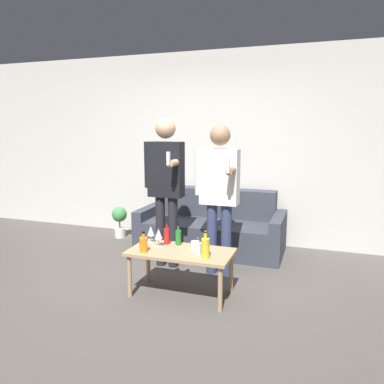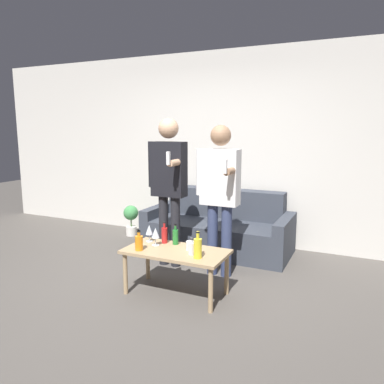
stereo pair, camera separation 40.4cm
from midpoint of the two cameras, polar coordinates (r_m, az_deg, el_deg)
name	(u,v)px [view 2 (the right image)]	position (r m, az deg, el deg)	size (l,w,h in m)	color
ground_plane	(138,294)	(3.86, -5.12, -15.32)	(16.00, 16.00, 0.00)	#514C47
wall_back	(217,148)	(5.45, 5.99, 6.70)	(8.00, 0.06, 2.70)	silver
couch	(219,229)	(5.10, 6.37, -5.66)	(1.93, 0.85, 0.80)	#383D47
coffee_table	(176,255)	(3.71, 0.67, -9.69)	(1.01, 0.52, 0.45)	tan
bottle_orange	(139,242)	(3.68, -4.97, -7.72)	(0.08, 0.08, 0.20)	orange
bottle_green	(164,235)	(3.89, -1.24, -6.56)	(0.06, 0.06, 0.23)	#B21E1E
bottle_dark	(192,248)	(3.56, 3.22, -8.58)	(0.06, 0.06, 0.16)	silver
bottle_yellow	(175,236)	(3.85, 0.48, -6.83)	(0.06, 0.06, 0.21)	#23752D
bottle_red	(198,248)	(3.46, 4.26, -8.51)	(0.08, 0.08, 0.25)	yellow
wine_glass_near	(155,233)	(3.81, -2.56, -6.34)	(0.08, 0.08, 0.19)	silver
wine_glass_far	(149,230)	(3.94, -3.63, -5.87)	(0.08, 0.08, 0.18)	silver
cup_on_table	(190,246)	(3.69, 2.89, -8.21)	(0.08, 0.08, 0.09)	white
person_standing_left	(169,179)	(4.35, -0.95, 1.97)	(0.47, 0.44, 1.75)	#232328
person_standing_right	(219,188)	(4.08, 7.05, 0.53)	(0.49, 0.43, 1.67)	navy
potted_plant	(131,217)	(5.77, -7.32, -3.85)	(0.23, 0.23, 0.47)	silver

